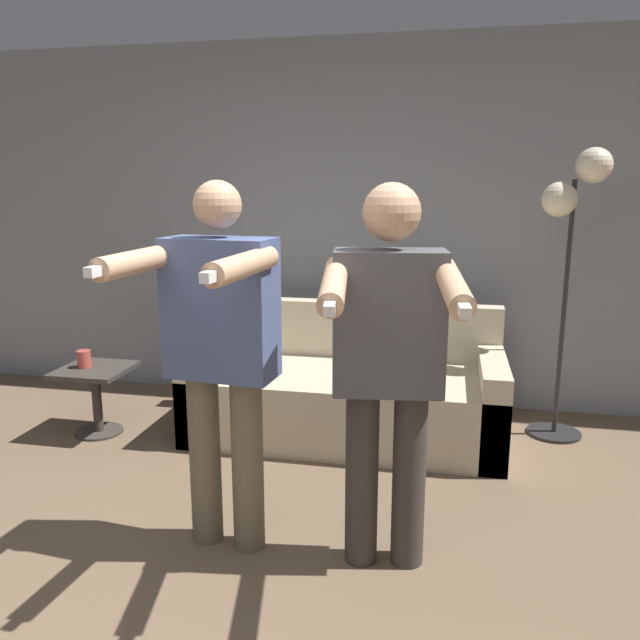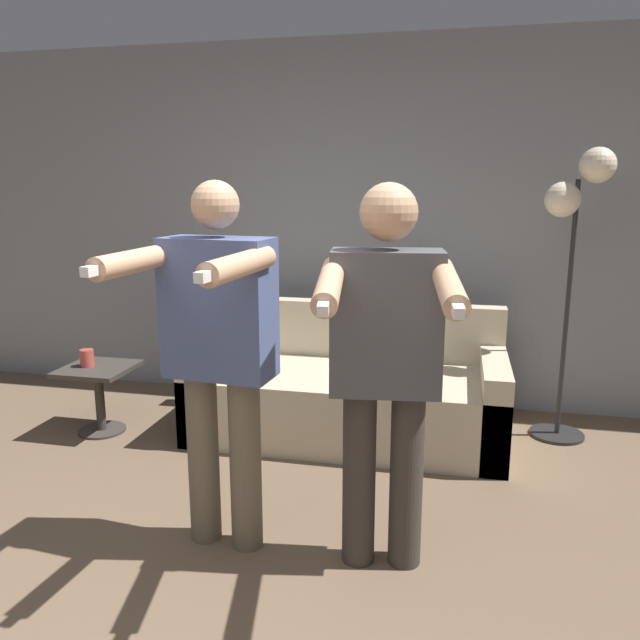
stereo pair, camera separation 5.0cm
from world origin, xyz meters
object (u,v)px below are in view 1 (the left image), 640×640
object	(u,v)px
cat	(405,293)
floor_lamp	(573,219)
side_table	(96,386)
person_right	(388,355)
cup	(84,359)
couch	(347,393)
person_left	(220,344)

from	to	relation	value
cat	floor_lamp	bearing A→B (deg)	-6.43
floor_lamp	side_table	world-z (taller)	floor_lamp
person_right	cup	world-z (taller)	person_right
person_right	cup	bearing A→B (deg)	145.17
person_right	cup	distance (m)	2.34
couch	floor_lamp	xyz separation A→B (m)	(1.34, 0.24, 1.13)
floor_lamp	side_table	distance (m)	3.18
couch	floor_lamp	distance (m)	1.77
couch	side_table	world-z (taller)	couch
couch	cup	distance (m)	1.71
couch	person_left	bearing A→B (deg)	-102.90
side_table	cup	xyz separation A→B (m)	(-0.07, -0.01, 0.18)
person_right	side_table	distance (m)	2.33
couch	cup	bearing A→B (deg)	-168.06
cat	floor_lamp	distance (m)	1.14
person_right	floor_lamp	xyz separation A→B (m)	(0.95, 1.64, 0.46)
couch	floor_lamp	world-z (taller)	floor_lamp
floor_lamp	person_left	bearing A→B (deg)	-135.42
cup	person_right	bearing A→B (deg)	-27.25
person_left	side_table	bearing A→B (deg)	145.48
person_right	side_table	xyz separation A→B (m)	(-1.98, 1.06, -0.61)
person_right	floor_lamp	world-z (taller)	floor_lamp
person_left	person_right	xyz separation A→B (m)	(0.71, 0.00, -0.01)
cat	cup	distance (m)	2.14
cup	cat	bearing A→B (deg)	19.37
couch	side_table	xyz separation A→B (m)	(-1.59, -0.34, 0.05)
side_table	cup	size ratio (longest dim) A/B	3.99
person_left	person_right	world-z (taller)	person_left
cup	person_left	bearing A→B (deg)	-38.32
person_right	couch	bearing A→B (deg)	97.97
person_left	cat	world-z (taller)	person_left
side_table	person_right	bearing A→B (deg)	-28.15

